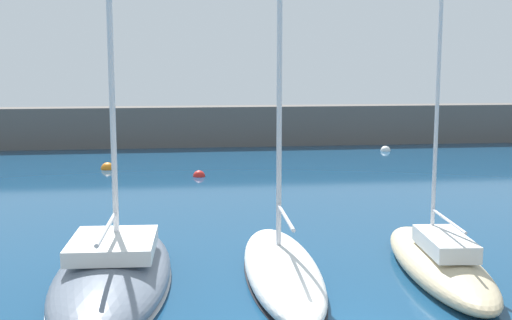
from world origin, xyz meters
TOP-DOWN VIEW (x-y plane):
  - breakwater_seawall at (0.00, 36.08)m, footprint 108.00×2.16m
  - sailboat_slate_second at (-5.09, 4.90)m, footprint 3.66×9.75m
  - sailboat_white_third at (-0.23, 4.78)m, footprint 2.41×8.76m
  - sailboat_sand_fourth at (4.45, 4.49)m, footprint 2.79×8.15m
  - mooring_buoy_red at (-1.95, 22.56)m, footprint 0.68×0.68m
  - mooring_buoy_white at (11.70, 31.57)m, footprint 0.71×0.71m
  - mooring_buoy_orange at (-7.23, 25.75)m, footprint 0.81×0.81m

SIDE VIEW (x-z plane):
  - mooring_buoy_red at x=-1.95m, z-range -0.34..0.34m
  - mooring_buoy_white at x=11.70m, z-range -0.36..0.36m
  - mooring_buoy_orange at x=-7.23m, z-range -0.40..0.40m
  - sailboat_white_third at x=-0.23m, z-range -6.47..7.10m
  - sailboat_slate_second at x=-5.09m, z-range -8.08..8.82m
  - sailboat_sand_fourth at x=4.45m, z-range -6.24..7.12m
  - breakwater_seawall at x=0.00m, z-range 0.00..2.99m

